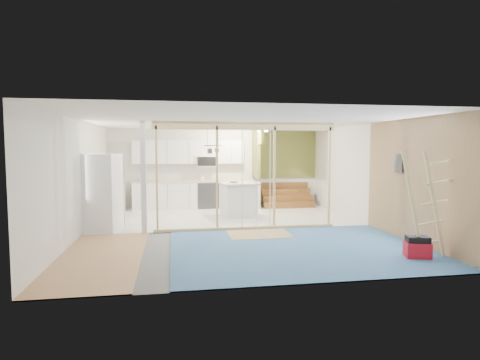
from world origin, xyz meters
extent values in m
cube|color=slate|center=(0.00, 0.00, 0.00)|extent=(7.00, 8.00, 0.01)
cube|color=white|center=(0.00, 0.00, 2.60)|extent=(7.00, 8.00, 0.01)
cube|color=silver|center=(0.00, 4.00, 1.30)|extent=(7.00, 0.01, 2.60)
cube|color=silver|center=(0.00, -4.00, 1.30)|extent=(7.00, 0.01, 2.60)
cube|color=silver|center=(-3.50, 0.00, 1.30)|extent=(0.01, 8.00, 2.60)
cube|color=silver|center=(3.50, 0.00, 1.30)|extent=(0.01, 8.00, 2.60)
cube|color=white|center=(0.00, 2.00, 0.01)|extent=(7.00, 4.00, 0.02)
cube|color=teal|center=(1.00, -2.00, 0.01)|extent=(5.00, 4.00, 0.02)
cube|color=tan|center=(-2.75, -2.00, 0.01)|extent=(1.50, 4.00, 0.02)
cube|color=tan|center=(0.50, -0.60, 0.02)|extent=(1.40, 1.00, 0.01)
cube|color=tan|center=(0.30, 0.00, 2.50)|extent=(4.40, 0.09, 0.18)
cube|color=tan|center=(0.30, 0.00, 0.05)|extent=(4.40, 0.09, 0.06)
cube|color=silver|center=(-2.10, 0.00, 1.30)|extent=(0.12, 0.14, 2.60)
cube|color=tan|center=(-1.80, 0.00, 1.30)|extent=(0.04, 0.09, 2.40)
cube|color=tan|center=(-0.40, 0.00, 1.30)|extent=(0.05, 0.09, 2.40)
cube|color=tan|center=(1.00, 0.00, 1.30)|extent=(0.04, 0.09, 2.40)
cube|color=tan|center=(2.40, 0.00, 1.30)|extent=(0.04, 0.09, 2.40)
cylinder|color=silver|center=(0.20, -0.03, 1.22)|extent=(0.02, 0.02, 2.35)
cylinder|color=silver|center=(0.90, 0.02, 1.22)|extent=(0.02, 0.02, 2.35)
cylinder|color=silver|center=(0.55, 0.00, 1.22)|extent=(0.02, 0.02, 2.35)
cube|color=white|center=(-0.90, 3.70, 0.44)|extent=(3.60, 0.60, 0.88)
cube|color=beige|center=(-0.90, 3.70, 0.91)|extent=(3.66, 0.64, 0.05)
cube|color=white|center=(-3.20, 2.60, 0.44)|extent=(0.60, 1.60, 0.88)
cube|color=beige|center=(-3.20, 2.60, 0.91)|extent=(0.64, 1.64, 0.05)
cube|color=white|center=(-0.90, 3.82, 1.85)|extent=(3.60, 0.34, 0.75)
cube|color=white|center=(-0.30, 3.78, 1.55)|extent=(0.72, 0.38, 0.36)
cube|color=black|center=(-0.30, 3.59, 1.55)|extent=(0.68, 0.02, 0.30)
cube|color=olive|center=(1.30, 3.55, 1.80)|extent=(0.10, 0.90, 1.60)
cube|color=white|center=(1.30, 3.55, 0.45)|extent=(0.10, 0.90, 0.90)
cube|color=olive|center=(1.30, 2.85, 2.35)|extent=(0.10, 0.50, 0.50)
cube|color=olive|center=(2.40, 3.97, 1.75)|extent=(2.20, 0.04, 1.60)
cube|color=white|center=(2.40, 3.97, 0.45)|extent=(2.20, 0.04, 0.90)
cube|color=brown|center=(2.35, 3.20, 0.10)|extent=(1.70, 0.26, 0.20)
cube|color=brown|center=(2.35, 3.46, 0.30)|extent=(1.70, 0.26, 0.20)
cube|color=brown|center=(2.35, 3.72, 0.50)|extent=(1.70, 0.26, 0.20)
cube|color=brown|center=(2.35, 3.98, 0.70)|extent=(1.70, 0.26, 0.20)
torus|color=black|center=(-0.30, 1.90, 2.05)|extent=(0.52, 0.52, 0.02)
cylinder|color=black|center=(-0.45, 1.90, 2.30)|extent=(0.01, 0.01, 0.50)
cylinder|color=black|center=(-0.15, 1.90, 2.30)|extent=(0.01, 0.01, 0.50)
cylinder|color=#37373C|center=(-0.40, 1.80, 1.90)|extent=(0.14, 0.14, 0.14)
cylinder|color=#37373C|center=(-0.18, 2.00, 1.92)|extent=(0.12, 0.12, 0.12)
cube|color=tan|center=(3.48, -2.00, 1.30)|extent=(0.02, 4.00, 2.60)
cube|color=#37373C|center=(3.43, -1.40, 1.65)|extent=(0.04, 0.30, 0.40)
cylinder|color=#FFEABF|center=(1.40, 3.00, 2.54)|extent=(0.32, 0.32, 0.08)
cube|color=white|center=(-3.11, 0.45, 0.92)|extent=(0.95, 0.93, 1.85)
cube|color=#37373C|center=(-2.72, 0.45, 0.92)|extent=(0.18, 0.72, 1.81)
cube|color=white|center=(0.44, 1.95, 0.45)|extent=(1.00, 1.00, 0.91)
cube|color=beige|center=(0.44, 1.95, 0.96)|extent=(1.11, 1.11, 0.05)
imported|color=silver|center=(0.30, 1.94, 1.02)|extent=(0.33, 0.33, 0.07)
imported|color=#ADB0C0|center=(-2.50, 3.74, 1.08)|extent=(0.15, 0.15, 0.30)
imported|color=white|center=(-0.48, 3.60, 1.02)|extent=(0.10, 0.10, 0.19)
cube|color=#AF101E|center=(2.89, -2.98, 0.15)|extent=(0.50, 0.43, 0.30)
cube|color=black|center=(2.89, -2.98, 0.35)|extent=(0.45, 0.37, 0.11)
cube|color=#DBC586|center=(2.77, -2.98, 0.98)|extent=(0.46, 0.14, 1.92)
cube|color=#DBC586|center=(3.19, -2.98, 0.98)|extent=(0.46, 0.14, 1.92)
cube|color=#DBC586|center=(3.03, -2.98, 0.26)|extent=(0.46, 0.14, 0.13)
cube|color=#DBC586|center=(3.11, -2.98, 0.63)|extent=(0.46, 0.14, 0.13)
cube|color=#DBC586|center=(3.18, -2.98, 1.00)|extent=(0.46, 0.14, 0.13)
cube|color=#DBC586|center=(3.26, -2.98, 1.37)|extent=(0.46, 0.14, 0.13)
cube|color=#DBC586|center=(3.34, -2.98, 1.74)|extent=(0.46, 0.14, 0.13)
camera|label=1|loc=(-1.45, -9.43, 1.98)|focal=30.00mm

